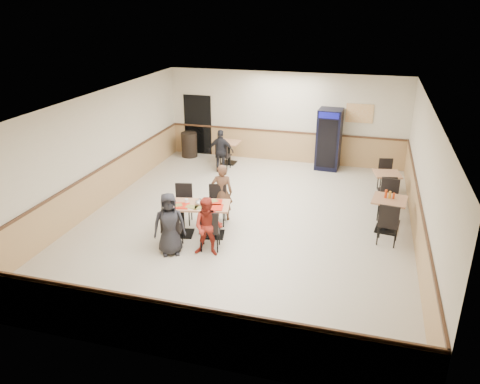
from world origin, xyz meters
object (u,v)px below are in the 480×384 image
(lone_diner, at_px, (221,151))
(back_table, at_px, (229,149))
(side_table_far, at_px, (386,182))
(diner_woman_right, at_px, (208,227))
(diner_man_opposite, at_px, (222,193))
(side_table_near, at_px, (388,210))
(diner_woman_left, at_px, (169,224))
(pepsi_cooler, at_px, (329,139))
(trash_bin, at_px, (189,145))
(main_table, at_px, (198,215))

(lone_diner, relative_size, back_table, 1.82)
(side_table_far, xyz_separation_m, back_table, (-5.06, 1.71, 0.01))
(diner_woman_right, height_order, diner_man_opposite, diner_man_opposite)
(side_table_near, bearing_deg, diner_woman_left, -152.16)
(pepsi_cooler, bearing_deg, side_table_far, -46.04)
(back_table, height_order, trash_bin, trash_bin)
(lone_diner, xyz_separation_m, side_table_far, (5.06, -0.86, -0.20))
(main_table, height_order, lone_diner, lone_diner)
(diner_woman_left, distance_m, lone_diner, 5.33)
(lone_diner, distance_m, side_table_far, 5.14)
(pepsi_cooler, bearing_deg, side_table_near, -62.92)
(diner_woman_left, distance_m, trash_bin, 6.85)
(side_table_far, xyz_separation_m, trash_bin, (-6.62, 2.06, -0.06))
(diner_woman_right, relative_size, side_table_near, 1.54)
(diner_woman_right, distance_m, back_table, 6.15)
(main_table, distance_m, side_table_near, 4.50)
(diner_woman_left, bearing_deg, lone_diner, 69.37)
(lone_diner, bearing_deg, diner_woman_left, 91.52)
(main_table, bearing_deg, pepsi_cooler, 54.92)
(main_table, distance_m, diner_woman_right, 0.97)
(main_table, xyz_separation_m, diner_woman_right, (0.54, -0.80, 0.14))
(pepsi_cooler, distance_m, trash_bin, 4.84)
(diner_woman_left, bearing_deg, pepsi_cooler, 41.10)
(side_table_far, distance_m, back_table, 5.34)
(side_table_near, xyz_separation_m, pepsi_cooler, (-1.84, 4.15, 0.44))
(main_table, xyz_separation_m, back_table, (-0.82, 5.19, -0.02))
(diner_woman_left, xyz_separation_m, lone_diner, (-0.54, 5.30, -0.01))
(lone_diner, xyz_separation_m, trash_bin, (-1.56, 1.21, -0.26))
(diner_man_opposite, xyz_separation_m, side_table_near, (3.98, 0.47, -0.18))
(back_table, bearing_deg, diner_woman_right, -77.21)
(trash_bin, bearing_deg, side_table_near, -31.73)
(main_table, xyz_separation_m, diner_man_opposite, (0.28, 0.97, 0.20))
(side_table_near, bearing_deg, diner_woman_right, -149.07)
(side_table_far, distance_m, trash_bin, 6.94)
(side_table_far, bearing_deg, main_table, -140.61)
(diner_woman_left, xyz_separation_m, trash_bin, (-2.10, 6.51, -0.27))
(side_table_near, relative_size, pepsi_cooler, 0.44)
(back_table, distance_m, pepsi_cooler, 3.31)
(diner_woman_left, distance_m, side_table_far, 6.35)
(diner_woman_left, relative_size, side_table_far, 1.74)
(diner_woman_left, bearing_deg, side_table_far, 18.08)
(diner_woman_left, xyz_separation_m, side_table_near, (4.55, 2.40, -0.16))
(side_table_far, height_order, pepsi_cooler, pepsi_cooler)
(main_table, relative_size, side_table_far, 1.95)
(side_table_near, bearing_deg, trash_bin, 148.27)
(lone_diner, bearing_deg, side_table_near, 145.98)
(diner_woman_left, relative_size, side_table_near, 1.64)
(diner_woman_left, distance_m, back_table, 6.19)
(main_table, bearing_deg, side_table_near, 6.99)
(main_table, relative_size, lone_diner, 1.15)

